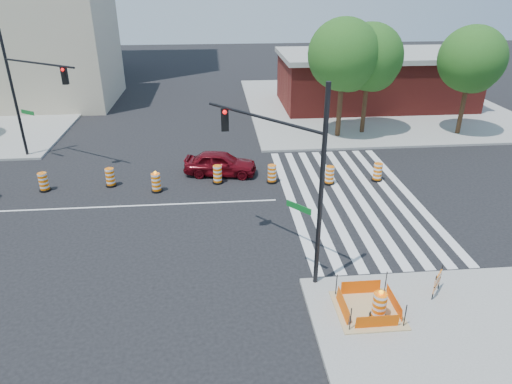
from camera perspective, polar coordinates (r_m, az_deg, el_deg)
ground at (r=23.78m, az=-14.51°, el=-1.67°), size 120.00×120.00×0.00m
sidewalk_ne at (r=42.66m, az=14.26°, el=10.52°), size 22.00×22.00×0.15m
crosswalk_east at (r=24.42m, az=11.69°, el=-0.60°), size 6.75×13.50×0.01m
lane_centerline at (r=23.78m, az=-14.51°, el=-1.65°), size 14.00×0.12×0.01m
excavation_pit at (r=16.52m, az=13.81°, el=-13.98°), size 2.20×2.20×0.90m
brick_storefront at (r=42.16m, az=14.59°, el=13.45°), size 16.50×8.50×4.60m
beige_midrise at (r=46.18m, az=-26.65°, el=16.05°), size 14.00×10.00×10.00m
red_coupe at (r=26.46m, az=-4.47°, el=3.61°), size 4.37×2.35×1.41m
signal_pole_se at (r=16.21m, az=3.87°, el=3.91°), size 3.80×4.33×7.44m
signal_pole_nw at (r=30.31m, az=-26.55°, el=11.80°), size 4.87×3.38×7.66m
pit_drum at (r=16.06m, az=15.13°, el=-13.66°), size 0.58×0.58×1.13m
barricade at (r=17.69m, az=21.75°, el=-10.31°), size 0.59×0.68×1.02m
tree_north_c at (r=32.24m, az=10.95°, el=16.04°), size 4.80×4.80×8.17m
tree_north_d at (r=33.48m, az=14.01°, el=15.64°), size 4.57×4.57×7.77m
tree_north_e at (r=35.50m, az=25.34°, el=14.39°), size 4.49×4.49×7.63m
median_drum_2 at (r=26.95m, az=-25.01°, el=1.08°), size 0.60×0.60×1.02m
median_drum_3 at (r=26.24m, az=-17.74°, el=1.69°), size 0.60×0.60×1.02m
median_drum_4 at (r=24.92m, az=-12.36°, el=1.10°), size 0.60×0.60×1.18m
median_drum_5 at (r=25.45m, az=-4.83°, el=2.13°), size 0.60×0.60×1.02m
median_drum_6 at (r=25.45m, az=2.00°, el=2.21°), size 0.60×0.60×1.02m
median_drum_7 at (r=25.58m, az=9.18°, el=2.01°), size 0.60×0.60×1.02m
median_drum_8 at (r=26.56m, az=14.95°, el=2.35°), size 0.60×0.60×1.02m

